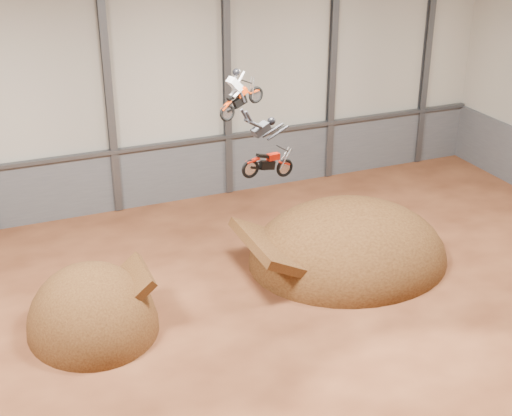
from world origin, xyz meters
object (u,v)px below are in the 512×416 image
(fmx_rider_a, at_px, (244,87))
(fmx_rider_b, at_px, (266,145))
(landing_ramp, at_px, (348,260))
(takeoff_ramp, at_px, (94,327))

(fmx_rider_a, bearing_deg, fmx_rider_b, -111.84)
(fmx_rider_a, distance_m, fmx_rider_b, 3.62)
(landing_ramp, bearing_deg, fmx_rider_a, 176.88)
(takeoff_ramp, height_order, fmx_rider_a, fmx_rider_a)
(fmx_rider_b, bearing_deg, takeoff_ramp, 154.57)
(landing_ramp, xyz_separation_m, fmx_rider_a, (-5.33, 0.29, 9.18))
(takeoff_ramp, xyz_separation_m, fmx_rider_b, (6.99, -1.95, 7.78))
(takeoff_ramp, bearing_deg, fmx_rider_a, 10.46)
(fmx_rider_a, bearing_deg, landing_ramp, -18.21)
(takeoff_ramp, distance_m, fmx_rider_b, 10.64)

